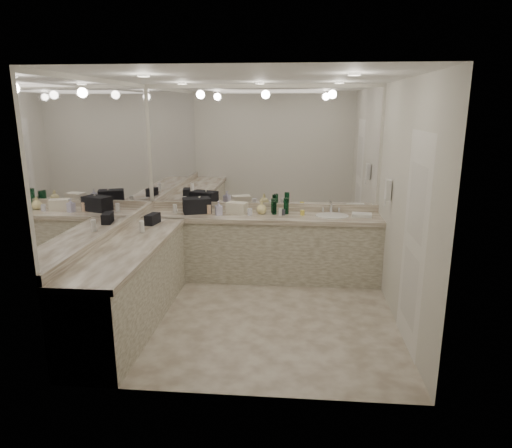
# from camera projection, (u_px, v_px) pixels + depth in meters

# --- Properties ---
(floor) EXTENTS (3.20, 3.20, 0.00)m
(floor) POSITION_uv_depth(u_px,v_px,m) (253.00, 315.00, 5.21)
(floor) COLOR beige
(floor) RESTS_ON ground
(ceiling) EXTENTS (3.20, 3.20, 0.00)m
(ceiling) POSITION_uv_depth(u_px,v_px,m) (252.00, 77.00, 4.56)
(ceiling) COLOR white
(ceiling) RESTS_ON floor
(wall_back) EXTENTS (3.20, 0.02, 2.60)m
(wall_back) POSITION_uv_depth(u_px,v_px,m) (263.00, 182.00, 6.33)
(wall_back) COLOR beige
(wall_back) RESTS_ON floor
(wall_left) EXTENTS (0.02, 3.00, 2.60)m
(wall_left) POSITION_uv_depth(u_px,v_px,m) (108.00, 201.00, 5.02)
(wall_left) COLOR beige
(wall_left) RESTS_ON floor
(wall_right) EXTENTS (0.02, 3.00, 2.60)m
(wall_right) POSITION_uv_depth(u_px,v_px,m) (405.00, 207.00, 4.75)
(wall_right) COLOR beige
(wall_right) RESTS_ON floor
(vanity_back_base) EXTENTS (3.20, 0.60, 0.84)m
(vanity_back_base) POSITION_uv_depth(u_px,v_px,m) (261.00, 248.00, 6.26)
(vanity_back_base) COLOR beige
(vanity_back_base) RESTS_ON floor
(vanity_back_top) EXTENTS (3.20, 0.64, 0.06)m
(vanity_back_top) POSITION_uv_depth(u_px,v_px,m) (261.00, 217.00, 6.14)
(vanity_back_top) COLOR beige
(vanity_back_top) RESTS_ON vanity_back_base
(vanity_left_base) EXTENTS (0.60, 2.40, 0.84)m
(vanity_left_base) POSITION_uv_depth(u_px,v_px,m) (130.00, 287.00, 4.93)
(vanity_left_base) COLOR beige
(vanity_left_base) RESTS_ON floor
(vanity_left_top) EXTENTS (0.64, 2.42, 0.06)m
(vanity_left_top) POSITION_uv_depth(u_px,v_px,m) (128.00, 247.00, 4.81)
(vanity_left_top) COLOR beige
(vanity_left_top) RESTS_ON vanity_left_base
(backsplash_back) EXTENTS (3.20, 0.04, 0.10)m
(backsplash_back) POSITION_uv_depth(u_px,v_px,m) (262.00, 207.00, 6.40)
(backsplash_back) COLOR beige
(backsplash_back) RESTS_ON vanity_back_top
(backsplash_left) EXTENTS (0.04, 3.00, 0.10)m
(backsplash_left) POSITION_uv_depth(u_px,v_px,m) (112.00, 232.00, 5.11)
(backsplash_left) COLOR beige
(backsplash_left) RESTS_ON vanity_left_top
(mirror_back) EXTENTS (3.12, 0.01, 1.55)m
(mirror_back) POSITION_uv_depth(u_px,v_px,m) (263.00, 147.00, 6.20)
(mirror_back) COLOR white
(mirror_back) RESTS_ON wall_back
(mirror_left) EXTENTS (0.01, 2.92, 1.55)m
(mirror_left) POSITION_uv_depth(u_px,v_px,m) (106.00, 158.00, 4.90)
(mirror_left) COLOR white
(mirror_left) RESTS_ON wall_left
(sink) EXTENTS (0.44, 0.44, 0.03)m
(sink) POSITION_uv_depth(u_px,v_px,m) (332.00, 216.00, 6.07)
(sink) COLOR white
(sink) RESTS_ON vanity_back_top
(faucet) EXTENTS (0.24, 0.16, 0.14)m
(faucet) POSITION_uv_depth(u_px,v_px,m) (331.00, 207.00, 6.25)
(faucet) COLOR silver
(faucet) RESTS_ON vanity_back_top
(wall_phone) EXTENTS (0.06, 0.10, 0.24)m
(wall_phone) POSITION_uv_depth(u_px,v_px,m) (388.00, 190.00, 5.42)
(wall_phone) COLOR white
(wall_phone) RESTS_ON wall_right
(door) EXTENTS (0.02, 0.82, 2.10)m
(door) POSITION_uv_depth(u_px,v_px,m) (413.00, 243.00, 4.33)
(door) COLOR white
(door) RESTS_ON wall_right
(black_toiletry_bag) EXTENTS (0.42, 0.34, 0.21)m
(black_toiletry_bag) POSITION_uv_depth(u_px,v_px,m) (197.00, 205.00, 6.23)
(black_toiletry_bag) COLOR black
(black_toiletry_bag) RESTS_ON vanity_back_top
(black_bag_spill) EXTENTS (0.15, 0.25, 0.13)m
(black_bag_spill) POSITION_uv_depth(u_px,v_px,m) (153.00, 219.00, 5.64)
(black_bag_spill) COLOR black
(black_bag_spill) RESTS_ON vanity_left_top
(cream_cosmetic_case) EXTENTS (0.30, 0.24, 0.15)m
(cream_cosmetic_case) POSITION_uv_depth(u_px,v_px,m) (237.00, 208.00, 6.20)
(cream_cosmetic_case) COLOR beige
(cream_cosmetic_case) RESTS_ON vanity_back_top
(hand_towel) EXTENTS (0.28, 0.20, 0.04)m
(hand_towel) POSITION_uv_depth(u_px,v_px,m) (362.00, 215.00, 6.03)
(hand_towel) COLOR white
(hand_towel) RESTS_ON vanity_back_top
(lotion_left) EXTENTS (0.06, 0.06, 0.14)m
(lotion_left) POSITION_uv_depth(u_px,v_px,m) (142.00, 227.00, 5.25)
(lotion_left) COLOR white
(lotion_left) RESTS_ON vanity_left_top
(soap_bottle_a) EXTENTS (0.11, 0.11, 0.23)m
(soap_bottle_a) POSITION_uv_depth(u_px,v_px,m) (200.00, 204.00, 6.24)
(soap_bottle_a) COLOR beige
(soap_bottle_a) RESTS_ON vanity_back_top
(soap_bottle_b) EXTENTS (0.11, 0.12, 0.19)m
(soap_bottle_b) POSITION_uv_depth(u_px,v_px,m) (219.00, 208.00, 6.09)
(soap_bottle_b) COLOR silver
(soap_bottle_b) RESTS_ON vanity_back_top
(soap_bottle_c) EXTENTS (0.16, 0.16, 0.18)m
(soap_bottle_c) POSITION_uv_depth(u_px,v_px,m) (262.00, 207.00, 6.16)
(soap_bottle_c) COLOR #E0D187
(soap_bottle_c) RESTS_ON vanity_back_top
(green_bottle_0) EXTENTS (0.07, 0.07, 0.19)m
(green_bottle_0) POSITION_uv_depth(u_px,v_px,m) (274.00, 206.00, 6.24)
(green_bottle_0) COLOR #0D4726
(green_bottle_0) RESTS_ON vanity_back_top
(green_bottle_1) EXTENTS (0.07, 0.07, 0.22)m
(green_bottle_1) POSITION_uv_depth(u_px,v_px,m) (286.00, 206.00, 6.16)
(green_bottle_1) COLOR #0D4726
(green_bottle_1) RESTS_ON vanity_back_top
(green_bottle_2) EXTENTS (0.06, 0.06, 0.18)m
(green_bottle_2) POSITION_uv_depth(u_px,v_px,m) (274.00, 208.00, 6.13)
(green_bottle_2) COLOR #0D4726
(green_bottle_2) RESTS_ON vanity_back_top
(amenity_bottle_0) EXTENTS (0.05, 0.05, 0.08)m
(amenity_bottle_0) POSITION_uv_depth(u_px,v_px,m) (284.00, 212.00, 6.10)
(amenity_bottle_0) COLOR #3F3F4C
(amenity_bottle_0) RESTS_ON vanity_back_top
(amenity_bottle_1) EXTENTS (0.06, 0.06, 0.12)m
(amenity_bottle_1) POSITION_uv_depth(u_px,v_px,m) (209.00, 209.00, 6.18)
(amenity_bottle_1) COLOR #E0B28C
(amenity_bottle_1) RESTS_ON vanity_back_top
(amenity_bottle_2) EXTENTS (0.06, 0.06, 0.12)m
(amenity_bottle_2) POSITION_uv_depth(u_px,v_px,m) (175.00, 208.00, 6.24)
(amenity_bottle_2) COLOR white
(amenity_bottle_2) RESTS_ON vanity_back_top
(amenity_bottle_3) EXTENTS (0.04, 0.04, 0.10)m
(amenity_bottle_3) POSITION_uv_depth(u_px,v_px,m) (280.00, 212.00, 6.05)
(amenity_bottle_3) COLOR white
(amenity_bottle_3) RESTS_ON vanity_back_top
(amenity_bottle_4) EXTENTS (0.06, 0.06, 0.07)m
(amenity_bottle_4) POSITION_uv_depth(u_px,v_px,m) (302.00, 213.00, 6.10)
(amenity_bottle_4) COLOR #F2D84C
(amenity_bottle_4) RESTS_ON vanity_back_top
(amenity_bottle_5) EXTENTS (0.07, 0.07, 0.09)m
(amenity_bottle_5) POSITION_uv_depth(u_px,v_px,m) (250.00, 212.00, 6.09)
(amenity_bottle_5) COLOR silver
(amenity_bottle_5) RESTS_ON vanity_back_top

